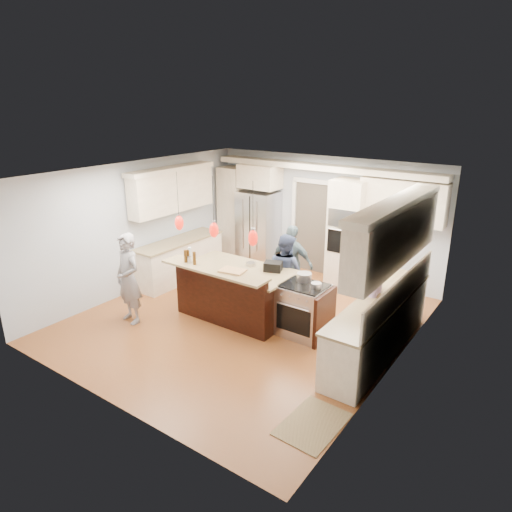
{
  "coord_description": "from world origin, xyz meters",
  "views": [
    {
      "loc": [
        4.54,
        -6.08,
        3.87
      ],
      "look_at": [
        0.0,
        0.35,
        1.15
      ],
      "focal_mm": 32.0,
      "sensor_mm": 36.0,
      "label": 1
    }
  ],
  "objects": [
    {
      "name": "person_bar_end",
      "position": [
        -1.67,
        -1.23,
        0.83
      ],
      "size": [
        0.67,
        0.49,
        1.66
      ],
      "primitive_type": "imported",
      "rotation": [
        0.0,
        0.0,
        -0.17
      ],
      "color": "gray",
      "rests_on": "ground"
    },
    {
      "name": "refrigerator",
      "position": [
        -1.55,
        2.64,
        0.9
      ],
      "size": [
        0.9,
        0.7,
        1.8
      ],
      "primitive_type": "cube",
      "color": "#B7B7BC",
      "rests_on": "ground"
    },
    {
      "name": "beer_bottle_a",
      "position": [
        -0.66,
        -0.57,
        1.24
      ],
      "size": [
        0.07,
        0.07,
        0.23
      ],
      "primitive_type": "cylinder",
      "rotation": [
        0.0,
        0.0,
        -0.36
      ],
      "color": "#462A0C",
      "rests_on": "kitchen_island"
    },
    {
      "name": "ground_plane",
      "position": [
        0.0,
        0.0,
        0.0
      ],
      "size": [
        6.0,
        6.0,
        0.0
      ],
      "primitive_type": "plane",
      "color": "#A4602C",
      "rests_on": "ground"
    },
    {
      "name": "kitchen_island",
      "position": [
        -0.25,
        0.07,
        0.49
      ],
      "size": [
        2.1,
        1.46,
        1.12
      ],
      "color": "black",
      "rests_on": "ground"
    },
    {
      "name": "water_bottle",
      "position": [
        -0.84,
        -0.5,
        1.25
      ],
      "size": [
        0.06,
        0.06,
        0.26
      ],
      "primitive_type": "cylinder",
      "rotation": [
        0.0,
        0.0,
        -0.01
      ],
      "color": "silver",
      "rests_on": "kitchen_island"
    },
    {
      "name": "person_range_side",
      "position": [
        2.25,
        0.62,
        0.8
      ],
      "size": [
        0.88,
        1.17,
        1.6
      ],
      "primitive_type": "imported",
      "rotation": [
        0.0,
        0.0,
        1.88
      ],
      "color": "#A182B0",
      "rests_on": "ground"
    },
    {
      "name": "pendant_lights",
      "position": [
        -0.25,
        -0.51,
        1.8
      ],
      "size": [
        1.75,
        0.15,
        1.03
      ],
      "color": "black",
      "rests_on": "ground"
    },
    {
      "name": "cutting_board",
      "position": [
        0.09,
        -0.47,
        1.14
      ],
      "size": [
        0.46,
        0.36,
        0.03
      ],
      "primitive_type": "cube",
      "rotation": [
        0.0,
        0.0,
        0.16
      ],
      "color": "tan",
      "rests_on": "kitchen_island"
    },
    {
      "name": "person_far_left",
      "position": [
        0.33,
        0.85,
        0.75
      ],
      "size": [
        0.84,
        0.72,
        1.5
      ],
      "primitive_type": "imported",
      "rotation": [
        0.0,
        0.0,
        2.91
      ],
      "color": "navy",
      "rests_on": "ground"
    },
    {
      "name": "beer_bottle_c",
      "position": [
        -0.85,
        -0.53,
        1.23
      ],
      "size": [
        0.06,
        0.06,
        0.23
      ],
      "primitive_type": "cylinder",
      "rotation": [
        0.0,
        0.0,
        -0.15
      ],
      "color": "#462A0C",
      "rests_on": "kitchen_island"
    },
    {
      "name": "floor_rug",
      "position": [
        2.4,
        -1.81,
        0.01
      ],
      "size": [
        0.69,
        0.98,
        0.01
      ],
      "primitive_type": "cube",
      "rotation": [
        0.0,
        0.0,
        -0.04
      ],
      "color": "#9C8655",
      "rests_on": "ground"
    },
    {
      "name": "left_cabinets",
      "position": [
        -2.44,
        0.8,
        1.06
      ],
      "size": [
        0.64,
        2.3,
        2.51
      ],
      "color": "#F6E5C7",
      "rests_on": "ground"
    },
    {
      "name": "beer_bottle_b",
      "position": [
        -0.87,
        -0.58,
        1.23
      ],
      "size": [
        0.06,
        0.06,
        0.23
      ],
      "primitive_type": "cylinder",
      "rotation": [
        0.0,
        0.0,
        -0.11
      ],
      "color": "#462A0C",
      "rests_on": "kitchen_island"
    },
    {
      "name": "person_far_right",
      "position": [
        0.22,
        1.27,
        0.78
      ],
      "size": [
        0.93,
        0.43,
        1.55
      ],
      "primitive_type": "imported",
      "rotation": [
        0.0,
        0.0,
        3.2
      ],
      "color": "#4D646D",
      "rests_on": "ground"
    },
    {
      "name": "right_counter_run",
      "position": [
        2.44,
        0.3,
        1.06
      ],
      "size": [
        0.64,
        3.1,
        2.51
      ],
      "color": "#F6E5C7",
      "rests_on": "ground"
    },
    {
      "name": "island_range",
      "position": [
        1.16,
        0.15,
        0.46
      ],
      "size": [
        0.82,
        0.71,
        0.92
      ],
      "color": "#B7B7BC",
      "rests_on": "ground"
    },
    {
      "name": "pot_small",
      "position": [
        1.35,
        0.16,
        0.96
      ],
      "size": [
        0.18,
        0.18,
        0.09
      ],
      "primitive_type": "cylinder",
      "color": "#B7B7BC",
      "rests_on": "island_range"
    },
    {
      "name": "pot_large",
      "position": [
        1.05,
        0.29,
        0.99
      ],
      "size": [
        0.25,
        0.25,
        0.15
      ],
      "primitive_type": "cylinder",
      "color": "#B7B7BC",
      "rests_on": "island_range"
    },
    {
      "name": "back_upper_cabinets",
      "position": [
        -0.75,
        2.76,
        1.67
      ],
      "size": [
        5.3,
        0.61,
        2.54
      ],
      "color": "#F6E5C7",
      "rests_on": "ground"
    },
    {
      "name": "oven_column",
      "position": [
        0.75,
        2.67,
        1.15
      ],
      "size": [
        0.72,
        0.69,
        2.3
      ],
      "color": "#F6E5C7",
      "rests_on": "ground"
    },
    {
      "name": "room_shell",
      "position": [
        0.0,
        0.0,
        1.82
      ],
      "size": [
        5.54,
        6.04,
        2.72
      ],
      "color": "#B2BCC6",
      "rests_on": "ground"
    },
    {
      "name": "drink_can",
      "position": [
        -0.79,
        -0.57,
        1.18
      ],
      "size": [
        0.07,
        0.07,
        0.12
      ],
      "primitive_type": "cylinder",
      "rotation": [
        0.0,
        0.0,
        0.09
      ],
      "color": "#B7B7BC",
      "rests_on": "kitchen_island"
    }
  ]
}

